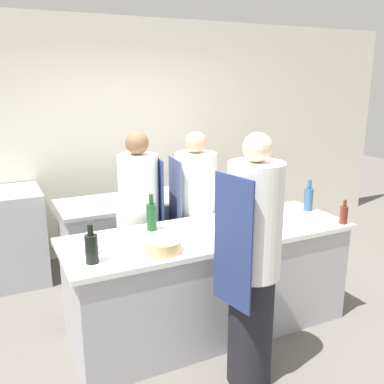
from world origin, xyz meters
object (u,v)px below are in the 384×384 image
at_px(bowl_mixing_large, 89,248).
at_px(bottle_olive_oil, 265,202).
at_px(bowl_prep_small, 163,246).
at_px(chef_at_prep_near, 252,265).
at_px(bottle_wine, 92,248).
at_px(bottle_water, 308,198).
at_px(chef_at_stove, 140,220).
at_px(bottle_sauce, 344,214).
at_px(bottle_vinegar, 120,222).
at_px(chef_at_pass_far, 195,217).
at_px(bottle_cooking_oil, 152,216).

bearing_deg(bowl_mixing_large, bottle_olive_oil, 8.96).
relative_size(bottle_olive_oil, bowl_mixing_large, 1.24).
bearing_deg(bottle_olive_oil, bowl_prep_small, -158.37).
xyz_separation_m(chef_at_prep_near, bottle_wine, (-0.96, 0.52, 0.10)).
distance_m(bottle_olive_oil, bowl_mixing_large, 1.75).
bearing_deg(bottle_water, bowl_mixing_large, -177.34).
distance_m(bottle_olive_oil, bottle_water, 0.41).
relative_size(chef_at_stove, bottle_wine, 5.98).
distance_m(bottle_sauce, bowl_prep_small, 1.64).
relative_size(bottle_wine, bottle_sauce, 1.30).
distance_m(bottle_vinegar, bowl_mixing_large, 0.42).
bearing_deg(chef_at_stove, bottle_wine, -27.61).
relative_size(bottle_wine, bowl_mixing_large, 1.64).
height_order(chef_at_pass_far, bottle_olive_oil, chef_at_pass_far).
xyz_separation_m(bottle_vinegar, bowl_mixing_large, (-0.32, -0.27, -0.07)).
distance_m(bottle_olive_oil, bottle_wine, 1.81).
xyz_separation_m(chef_at_stove, bottle_olive_oil, (1.09, -0.45, 0.15)).
relative_size(chef_at_stove, bottle_vinegar, 6.55).
bearing_deg(bottle_water, chef_at_prep_near, -145.37).
distance_m(chef_at_prep_near, bowl_prep_small, 0.67).
bearing_deg(bottle_olive_oil, chef_at_prep_near, -128.93).
relative_size(chef_at_stove, bowl_prep_small, 5.97).
bearing_deg(bowl_prep_small, chef_at_stove, 80.90).
xyz_separation_m(bottle_wine, bowl_mixing_large, (0.02, 0.19, -0.08)).
bearing_deg(bowl_mixing_large, bottle_vinegar, 40.01).
bearing_deg(bottle_wine, bottle_cooking_oil, 35.68).
bearing_deg(chef_at_pass_far, bottle_cooking_oil, 129.12).
bearing_deg(bottle_sauce, chef_at_prep_near, -162.53).
relative_size(bottle_olive_oil, bottle_water, 0.70).
distance_m(bottle_vinegar, bottle_cooking_oil, 0.26).
bearing_deg(chef_at_prep_near, chef_at_stove, 1.16).
bearing_deg(chef_at_pass_far, bottle_wine, 130.87).
xyz_separation_m(bottle_olive_oil, bottle_wine, (-1.75, -0.46, 0.03)).
xyz_separation_m(bottle_olive_oil, bowl_prep_small, (-1.24, -0.49, -0.04)).
bearing_deg(bottle_wine, chef_at_stove, 54.12).
relative_size(bottle_sauce, bowl_mixing_large, 1.26).
relative_size(bottle_olive_oil, bottle_vinegar, 0.83).
height_order(chef_at_prep_near, bottle_olive_oil, chef_at_prep_near).
distance_m(bottle_olive_oil, bottle_cooking_oil, 1.16).
distance_m(chef_at_prep_near, bottle_vinegar, 1.16).
bearing_deg(bottle_wine, chef_at_pass_far, 34.03).
height_order(chef_at_prep_near, bottle_wine, chef_at_prep_near).
bearing_deg(chef_at_pass_far, bottle_vinegar, 118.83).
bearing_deg(chef_at_pass_far, bottle_olive_oil, -113.67).
relative_size(bottle_cooking_oil, bowl_prep_small, 1.12).
xyz_separation_m(bottle_olive_oil, bottle_sauce, (0.39, -0.61, 0.00)).
distance_m(chef_at_pass_far, bowl_mixing_large, 1.31).
bearing_deg(bottle_olive_oil, bottle_cooking_oil, -178.24).
distance_m(chef_at_prep_near, chef_at_stove, 1.46).
bearing_deg(bowl_prep_small, bottle_cooking_oil, 79.00).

